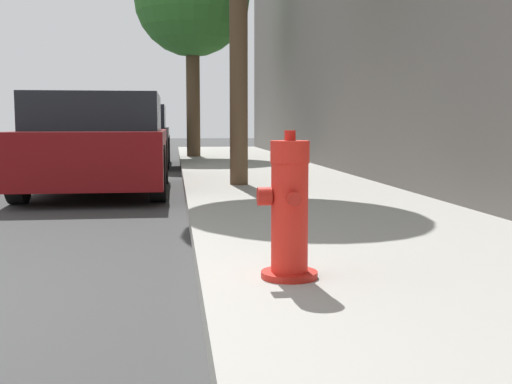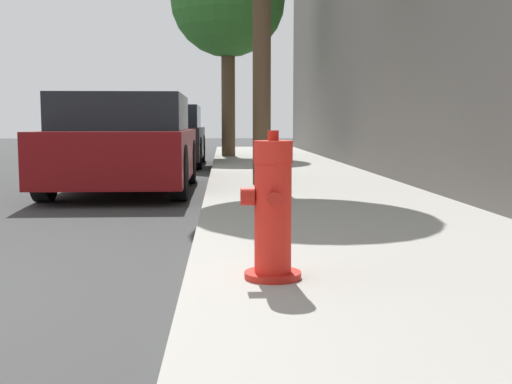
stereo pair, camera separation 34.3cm
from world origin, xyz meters
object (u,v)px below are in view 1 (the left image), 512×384
object	(u,v)px
parked_car_mid	(130,137)
street_tree_far	(192,0)
fire_hydrant	(289,212)
parked_car_near	(99,145)

from	to	relation	value
parked_car_mid	street_tree_far	distance (m)	3.96
street_tree_far	fire_hydrant	bearing A→B (deg)	-89.47
fire_hydrant	parked_car_near	xyz separation A→B (m)	(-1.66, 5.90, 0.17)
fire_hydrant	street_tree_far	bearing A→B (deg)	90.53
parked_car_mid	street_tree_far	xyz separation A→B (m)	(1.48, 1.47, 3.37)
street_tree_far	parked_car_near	bearing A→B (deg)	-102.09
parked_car_near	parked_car_mid	distance (m)	5.72
fire_hydrant	street_tree_far	world-z (taller)	street_tree_far
parked_car_mid	parked_car_near	bearing A→B (deg)	-90.57
fire_hydrant	parked_car_near	distance (m)	6.13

